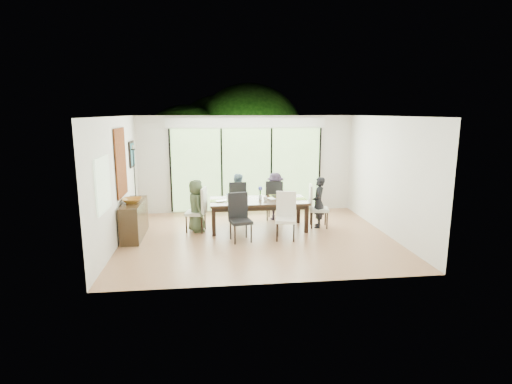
{
  "coord_description": "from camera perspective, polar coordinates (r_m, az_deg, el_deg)",
  "views": [
    {
      "loc": [
        -1.05,
        -8.6,
        2.79
      ],
      "look_at": [
        0.0,
        0.25,
        1.0
      ],
      "focal_mm": 28.0,
      "sensor_mm": 36.0,
      "label": 1
    }
  ],
  "objects": [
    {
      "name": "mullion_d",
      "position": [
        11.61,
        9.06,
        3.34
      ],
      "size": [
        0.05,
        0.04,
        2.3
      ],
      "primitive_type": "cube",
      "color": "black",
      "rests_on": "wall_back"
    },
    {
      "name": "cup_a",
      "position": [
        9.63,
        -3.9,
        -0.78
      ],
      "size": [
        0.13,
        0.13,
        0.09
      ],
      "primitive_type": "imported",
      "rotation": [
        0.0,
        0.0,
        0.12
      ],
      "color": "white",
      "rests_on": "table_top"
    },
    {
      "name": "table_leg_fl",
      "position": [
        9.16,
        -6.05,
        -4.26
      ],
      "size": [
        0.09,
        0.09,
        0.66
      ],
      "primitive_type": "cube",
      "color": "black",
      "rests_on": "floor"
    },
    {
      "name": "book",
      "position": [
        9.64,
        1.79,
        -0.98
      ],
      "size": [
        0.22,
        0.25,
        0.02
      ],
      "primitive_type": "imported",
      "rotation": [
        0.0,
        0.0,
        0.31
      ],
      "color": "white",
      "rests_on": "table_top"
    },
    {
      "name": "chair_near_left",
      "position": [
        8.71,
        -2.21,
        -3.68
      ],
      "size": [
        0.52,
        0.52,
        1.06
      ],
      "primitive_type": null,
      "rotation": [
        0.0,
        0.0,
        0.2
      ],
      "color": "black",
      "rests_on": "floor"
    },
    {
      "name": "papers",
      "position": [
        9.62,
        4.53,
        -1.08
      ],
      "size": [
        0.29,
        0.21,
        0.0
      ],
      "primitive_type": "cube",
      "color": "white",
      "rests_on": "table_top"
    },
    {
      "name": "table_apron",
      "position": [
        9.58,
        0.35,
        -1.81
      ],
      "size": [
        2.12,
        0.87,
        0.1
      ],
      "primitive_type": "cube",
      "color": "black",
      "rests_on": "floor"
    },
    {
      "name": "wall_front",
      "position": [
        6.34,
        2.95,
        -1.77
      ],
      "size": [
        6.0,
        0.02,
        2.7
      ],
      "primitive_type": "cube",
      "color": "white",
      "rests_on": "floor"
    },
    {
      "name": "ceiling",
      "position": [
        8.66,
        0.2,
        10.8
      ],
      "size": [
        6.0,
        5.0,
        0.01
      ],
      "primitive_type": "cube",
      "color": "white",
      "rests_on": "wall_back"
    },
    {
      "name": "mullion_c",
      "position": [
        11.31,
        2.2,
        3.26
      ],
      "size": [
        0.05,
        0.04,
        2.3
      ],
      "primitive_type": "cube",
      "color": "black",
      "rests_on": "wall_back"
    },
    {
      "name": "tapestry",
      "position": [
        9.26,
        -18.73,
        4.0
      ],
      "size": [
        0.02,
        1.0,
        1.5
      ],
      "primitive_type": "cube",
      "color": "#953D15",
      "rests_on": "wall_left"
    },
    {
      "name": "foliage_left",
      "position": [
        13.88,
        -9.89,
        5.61
      ],
      "size": [
        3.2,
        3.2,
        3.2
      ],
      "primitive_type": "sphere",
      "color": "#14380F",
      "rests_on": "ground"
    },
    {
      "name": "chair_left_end",
      "position": [
        9.53,
        -8.64,
        -2.48
      ],
      "size": [
        0.52,
        0.52,
        1.06
      ],
      "primitive_type": null,
      "rotation": [
        0.0,
        0.0,
        -1.77
      ],
      "color": "beige",
      "rests_on": "floor"
    },
    {
      "name": "sideboard",
      "position": [
        9.46,
        -17.0,
        -3.75
      ],
      "size": [
        0.41,
        1.44,
        0.81
      ],
      "primitive_type": "cube",
      "color": "black",
      "rests_on": "floor"
    },
    {
      "name": "deck",
      "position": [
        12.37,
        -1.73,
        -1.92
      ],
      "size": [
        6.0,
        1.8,
        0.1
      ],
      "primitive_type": "cube",
      "color": "#523023",
      "rests_on": "ground"
    },
    {
      "name": "chair_near_right",
      "position": [
        8.84,
        4.27,
        -3.48
      ],
      "size": [
        0.53,
        0.53,
        1.06
      ],
      "primitive_type": null,
      "rotation": [
        0.0,
        0.0,
        -0.22
      ],
      "color": "white",
      "rests_on": "floor"
    },
    {
      "name": "wall_left",
      "position": [
        8.93,
        -19.36,
        1.44
      ],
      "size": [
        0.02,
        5.0,
        2.7
      ],
      "primitive_type": "cube",
      "color": "beige",
      "rests_on": "floor"
    },
    {
      "name": "cup_c",
      "position": [
        9.77,
        4.94,
        -0.62
      ],
      "size": [
        0.12,
        0.12,
        0.09
      ],
      "primitive_type": "imported",
      "rotation": [
        0.0,
        0.0,
        3.12
      ],
      "color": "white",
      "rests_on": "table_top"
    },
    {
      "name": "wall_right",
      "position": [
        9.62,
        18.31,
        2.17
      ],
      "size": [
        0.02,
        5.0,
        2.7
      ],
      "primitive_type": "cube",
      "color": "beige",
      "rests_on": "floor"
    },
    {
      "name": "vase",
      "position": [
        9.6,
        0.61,
        -0.72
      ],
      "size": [
        0.08,
        0.08,
        0.12
      ],
      "primitive_type": "cylinder",
      "color": "silver",
      "rests_on": "table_top"
    },
    {
      "name": "platter_base",
      "position": [
        9.21,
        -2.82,
        -1.51
      ],
      "size": [
        0.25,
        0.25,
        0.02
      ],
      "primitive_type": "cube",
      "color": "white",
      "rests_on": "table_top"
    },
    {
      "name": "foliage_right",
      "position": [
        14.06,
        6.65,
        5.03
      ],
      "size": [
        2.8,
        2.8,
        2.8
      ],
      "primitive_type": "sphere",
      "color": "#14380F",
      "rests_on": "ground"
    },
    {
      "name": "table_leg_bl",
      "position": [
        9.99,
        -6.12,
        -2.94
      ],
      "size": [
        0.09,
        0.09,
        0.66
      ],
      "primitive_type": "cube",
      "color": "black",
      "rests_on": "floor"
    },
    {
      "name": "blinds_header",
      "position": [
        11.11,
        -1.37,
        9.86
      ],
      "size": [
        4.4,
        0.06,
        0.28
      ],
      "primitive_type": "cube",
      "color": "white",
      "rests_on": "wall_back"
    },
    {
      "name": "person_far_left",
      "position": [
        10.34,
        -2.7,
        -0.76
      ],
      "size": [
        0.61,
        0.42,
        1.24
      ],
      "primitive_type": "imported",
      "rotation": [
        0.0,
        0.0,
        3.04
      ],
      "color": "#7091A2",
      "rests_on": "floor"
    },
    {
      "name": "mullion_b",
      "position": [
        11.17,
        -4.92,
        3.14
      ],
      "size": [
        0.05,
        0.04,
        2.3
      ],
      "primitive_type": "cube",
      "color": "black",
      "rests_on": "wall_back"
    },
    {
      "name": "table_top",
      "position": [
        9.56,
        0.35,
        -1.3
      ],
      "size": [
        2.31,
        1.06,
        0.06
      ],
      "primitive_type": "cube",
      "color": "black",
      "rests_on": "floor"
    },
    {
      "name": "candlestick_base",
      "position": [
        9.69,
        -16.78,
        -0.8
      ],
      "size": [
        0.09,
        0.09,
        0.04
      ],
      "primitive_type": "cylinder",
      "color": "black",
      "rests_on": "sideboard"
    },
    {
      "name": "tablet_far_r",
      "position": [
        9.96,
        2.96,
        -0.57
      ],
      "size": [
        0.23,
        0.16,
        0.01
      ],
      "primitive_type": "cube",
      "color": "black",
      "rests_on": "table_top"
    },
    {
      "name": "person_right_end",
      "position": [
        9.87,
        8.91,
        -1.47
      ],
      "size": [
        0.5,
        0.65,
        1.24
      ],
      "primitive_type": "imported",
      "rotation": [
        0.0,
        0.0,
        -1.83
      ],
      "color": "black",
      "rests_on": "floor"
    },
    {
      "name": "table_leg_br",
      "position": [
        10.24,
        6.06,
        -2.59
      ],
      "size": [
        0.09,
        0.09,
        0.66
      ],
      "primitive_type": "cube",
      "color": "black",
      "rests_on": "floor"
    },
    {
      "name": "floor",
      "position": [
        9.1,
        0.19,
        -6.53
      ],
      "size": [
        6.0,
        5.0,
        0.01
      ],
      "primitive_type": "cube",
      "color": "brown",
      "rests_on": "ground"
    },
    {
      "name": "placemat_left",
      "position": [
        9.49,
        -5.35,
        -1.26
      ],
      "size": [
        0.42,
        0.31,
        0.01
      ],
      "primitive_type": "cube",
      "color": "#83AB3D",
      "rests_on": "table_top"
    },
    {
      "name": "person_far_right",
      "position": [
        10.46,
        2.78,
        -0.62
      ],
      "size": [
        0.64,
        0.48,
        1.24
      ],
      "primitive_type": "imported",
      "rotation": [
        0.0,
        0.0,
        3.36
      ],
      "color": "#2B2131",
      "rests_on": "floor"
    },
    {
      "name": "candlestick_pan",
      "position": [
        9.53,
        -17.17,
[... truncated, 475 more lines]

